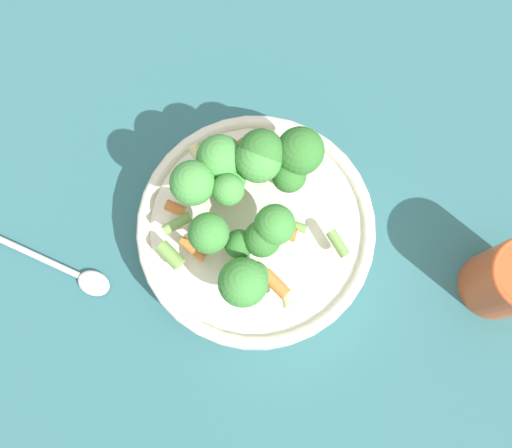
{
  "coord_description": "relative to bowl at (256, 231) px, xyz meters",
  "views": [
    {
      "loc": [
        0.13,
        -0.04,
        0.64
      ],
      "look_at": [
        0.0,
        0.0,
        0.06
      ],
      "focal_mm": 42.0,
      "sensor_mm": 36.0,
      "label": 1
    }
  ],
  "objects": [
    {
      "name": "pasta_salad",
      "position": [
        -0.02,
        -0.0,
        0.07
      ],
      "size": [
        0.18,
        0.18,
        0.08
      ],
      "color": "#8CB766",
      "rests_on": "bowl"
    },
    {
      "name": "cup",
      "position": [
        0.12,
        0.23,
        0.02
      ],
      "size": [
        0.07,
        0.07,
        0.1
      ],
      "color": "#CC4C23",
      "rests_on": "ground_plane"
    },
    {
      "name": "bowl",
      "position": [
        0.0,
        0.0,
        0.0
      ],
      "size": [
        0.25,
        0.25,
        0.05
      ],
      "color": "silver",
      "rests_on": "ground_plane"
    },
    {
      "name": "ground_plane",
      "position": [
        0.0,
        0.0,
        -0.03
      ],
      "size": [
        3.0,
        3.0,
        0.0
      ],
      "primitive_type": "plane",
      "color": "#2D6066"
    },
    {
      "name": "spoon",
      "position": [
        -0.02,
        -0.21,
        -0.02
      ],
      "size": [
        0.12,
        0.13,
        0.01
      ],
      "rotation": [
        0.0,
        0.0,
        7.14
      ],
      "color": "silver",
      "rests_on": "ground_plane"
    }
  ]
}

